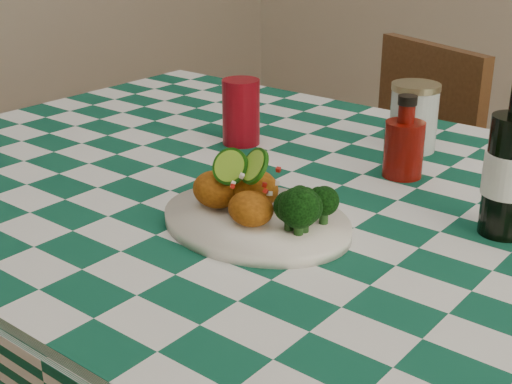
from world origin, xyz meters
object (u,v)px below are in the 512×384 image
Objects in this scene: plate at (256,222)px; ketchup_bottle at (405,137)px; mason_jar at (414,117)px; wooden_chair_left at (371,205)px; fried_chicken_pile at (248,184)px; red_tumbler at (241,112)px.

ketchup_bottle is (0.06, 0.32, 0.06)m from plate.
wooden_chair_left is (-0.32, 0.45, -0.42)m from mason_jar.
mason_jar is (-0.05, 0.14, -0.01)m from ketchup_bottle.
plate is at bearing -91.40° from mason_jar.
ketchup_bottle reaches higher than fried_chicken_pile.
ketchup_bottle reaches higher than red_tumbler.
plate is 2.32× the size of red_tumbler.
mason_jar reaches higher than wooden_chair_left.
wooden_chair_left is at bearing 94.45° from red_tumbler.
mason_jar is at bearing -31.66° from wooden_chair_left.
ketchup_bottle reaches higher than mason_jar.
red_tumbler reaches higher than wooden_chair_left.
ketchup_bottle is at bearing -68.79° from mason_jar.
ketchup_bottle is (0.08, 0.32, 0.01)m from fried_chicken_pile.
mason_jar is 0.15× the size of wooden_chair_left.
mason_jar reaches higher than plate.
red_tumbler is 0.75m from wooden_chair_left.
fried_chicken_pile is 1.04m from wooden_chair_left.
fried_chicken_pile reaches higher than plate.
red_tumbler reaches higher than fried_chicken_pile.
plate is 0.33m from ketchup_bottle.
ketchup_bottle is 0.15m from mason_jar.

